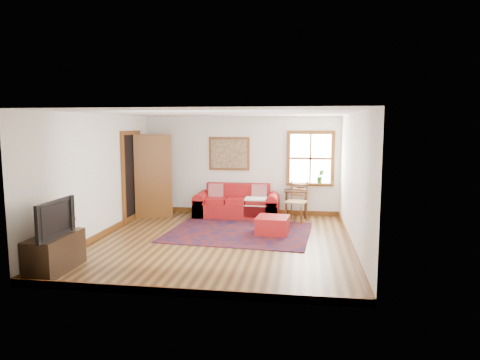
% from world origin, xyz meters
% --- Properties ---
extents(ground, '(5.50, 5.50, 0.00)m').
position_xyz_m(ground, '(0.00, 0.00, 0.00)').
color(ground, '#412611').
rests_on(ground, ground).
extents(room_envelope, '(5.04, 5.54, 2.52)m').
position_xyz_m(room_envelope, '(0.00, 0.02, 1.65)').
color(room_envelope, silver).
rests_on(room_envelope, ground).
extents(window, '(1.18, 0.20, 1.38)m').
position_xyz_m(window, '(1.78, 2.70, 1.31)').
color(window, white).
rests_on(window, ground).
extents(doorway, '(0.89, 1.08, 2.14)m').
position_xyz_m(doorway, '(-2.21, 1.78, 1.07)').
color(doorway, black).
rests_on(doorway, ground).
extents(framed_artwork, '(1.05, 0.07, 0.85)m').
position_xyz_m(framed_artwork, '(-0.30, 2.71, 1.55)').
color(framed_artwork, brown).
rests_on(framed_artwork, ground).
extents(persian_rug, '(3.13, 2.59, 0.02)m').
position_xyz_m(persian_rug, '(0.24, 0.76, 0.01)').
color(persian_rug, '#55140C').
rests_on(persian_rug, ground).
extents(red_leather_sofa, '(2.07, 0.86, 0.81)m').
position_xyz_m(red_leather_sofa, '(-0.04, 2.34, 0.27)').
color(red_leather_sofa, maroon).
rests_on(red_leather_sofa, ground).
extents(red_ottoman, '(0.70, 0.70, 0.37)m').
position_xyz_m(red_ottoman, '(0.96, 0.74, 0.19)').
color(red_ottoman, maroon).
rests_on(red_ottoman, ground).
extents(side_table, '(0.57, 0.43, 0.68)m').
position_xyz_m(side_table, '(1.41, 2.48, 0.56)').
color(side_table, black).
rests_on(side_table, ground).
extents(ladder_back_chair, '(0.57, 0.55, 0.96)m').
position_xyz_m(ladder_back_chair, '(1.45, 2.02, 0.52)').
color(ladder_back_chair, tan).
rests_on(ladder_back_chair, ground).
extents(media_cabinet, '(0.48, 1.06, 0.58)m').
position_xyz_m(media_cabinet, '(-2.25, -2.04, 0.29)').
color(media_cabinet, black).
rests_on(media_cabinet, ground).
extents(television, '(0.13, 0.99, 0.57)m').
position_xyz_m(television, '(-2.23, -2.15, 0.87)').
color(television, black).
rests_on(television, media_cabinet).
extents(candle_hurricane, '(0.12, 0.12, 0.18)m').
position_xyz_m(candle_hurricane, '(-2.20, -1.58, 0.67)').
color(candle_hurricane, silver).
rests_on(candle_hurricane, media_cabinet).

